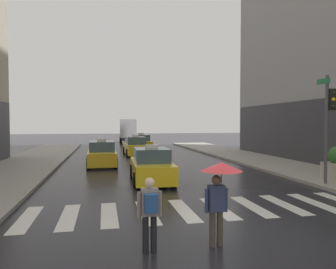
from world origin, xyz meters
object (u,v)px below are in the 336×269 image
Objects in this scene: taxi_third at (135,147)px; pedestrian_with_umbrella at (220,181)px; box_truck at (128,130)px; taxi_lead at (151,166)px; traffic_light_pole at (329,114)px; taxi_fourth at (141,143)px; pedestrian_with_backpack at (150,209)px; taxi_second at (102,155)px.

taxi_third is 21.32m from pedestrian_with_umbrella.
box_truck is (0.65, 18.15, 1.13)m from taxi_third.
taxi_third is at bearing -92.07° from box_truck.
taxi_third is at bearing 89.54° from pedestrian_with_umbrella.
taxi_third is at bearing 87.79° from taxi_lead.
taxi_fourth is (-5.92, 21.02, -2.53)m from traffic_light_pole.
taxi_fourth is 26.75m from pedestrian_with_backpack.
traffic_light_pole is 2.91× the size of pedestrian_with_backpack.
taxi_fourth is at bearing 85.05° from taxi_lead.
taxi_fourth is 26.57m from pedestrian_with_umbrella.
taxi_lead is 1.00× the size of taxi_second.
taxi_second is 24.99m from box_truck.
taxi_lead is 2.37× the size of pedestrian_with_umbrella.
traffic_light_pole is at bearing 32.41° from pedestrian_with_backpack.
pedestrian_with_umbrella is at bearing -90.46° from taxi_third.
taxi_second is (-2.40, 6.36, 0.00)m from taxi_lead.
traffic_light_pole is 1.04× the size of taxi_fourth.
taxi_second is 12.44m from taxi_fourth.
box_truck is at bearing 87.87° from taxi_lead.
pedestrian_with_umbrella is at bearing -87.76° from taxi_lead.
box_truck is at bearing 81.82° from taxi_second.
pedestrian_with_umbrella is (0.33, -8.39, 0.79)m from taxi_lead.
taxi_third is at bearing 113.88° from traffic_light_pole.
box_truck is (-0.42, 12.92, 1.13)m from taxi_fourth.
taxi_lead is 6.79m from taxi_second.
taxi_third is 18.20m from box_truck.
taxi_fourth is 12.98m from box_truck.
pedestrian_with_backpack is (-1.79, -21.37, 0.25)m from taxi_third.
taxi_lead is at bearing 159.01° from traffic_light_pole.
taxi_lead is (-7.49, 2.87, -2.53)m from traffic_light_pole.
pedestrian_with_backpack is (1.10, -14.81, 0.25)m from taxi_second.
taxi_second and taxi_third have the same top height.
taxi_third is 2.37× the size of pedestrian_with_umbrella.
traffic_light_pole reaches higher than pedestrian_with_umbrella.
traffic_light_pole reaches higher than taxi_lead.
taxi_lead is 31.11m from box_truck.
taxi_lead is at bearing -92.13° from box_truck.
taxi_lead reaches higher than pedestrian_with_backpack.
taxi_lead is 0.60× the size of box_truck.
traffic_light_pole is 1.05× the size of taxi_third.
traffic_light_pole is 10.65m from pedestrian_with_backpack.
taxi_second is 2.36× the size of pedestrian_with_umbrella.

